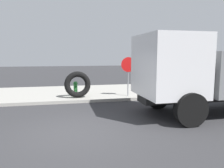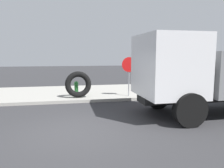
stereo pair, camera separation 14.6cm
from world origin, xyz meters
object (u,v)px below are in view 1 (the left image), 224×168
Objects in this scene: fire_hydrant at (76,88)px; dump_truck_gray at (222,72)px; loose_tire at (78,84)px; stop_sign at (128,69)px.

dump_truck_gray is (5.47, -3.95, 1.05)m from fire_hydrant.
fire_hydrant is at bearing 101.87° from loose_tire.
fire_hydrant is at bearing 168.64° from stop_sign.
loose_tire reaches higher than fire_hydrant.
stop_sign is at bearing 129.25° from dump_truck_gray.
fire_hydrant is 2.90m from stop_sign.
fire_hydrant is at bearing 144.14° from dump_truck_gray.
dump_truck_gray is at bearing -50.75° from stop_sign.
loose_tire is 0.65× the size of stop_sign.
fire_hydrant is 0.49m from loose_tire.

